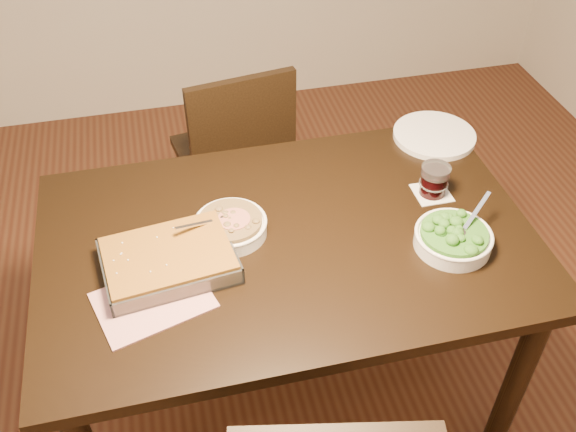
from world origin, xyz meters
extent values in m
plane|color=#421F12|center=(0.00, 0.00, 0.00)|extent=(4.00, 4.00, 0.00)
cube|color=black|center=(0.00, 0.00, 0.73)|extent=(1.40, 0.90, 0.04)
cube|color=black|center=(0.00, 0.00, 0.66)|extent=(1.26, 0.76, 0.08)
cylinder|color=black|center=(0.62, -0.37, 0.35)|extent=(0.07, 0.07, 0.71)
cylinder|color=black|center=(-0.62, 0.37, 0.35)|extent=(0.07, 0.07, 0.71)
cylinder|color=black|center=(0.62, 0.37, 0.35)|extent=(0.07, 0.07, 0.71)
cube|color=#B63444|center=(-0.39, -0.16, 0.75)|extent=(0.33, 0.28, 0.01)
cube|color=white|center=(0.48, 0.08, 0.75)|extent=(0.11, 0.11, 0.00)
cylinder|color=white|center=(-0.15, 0.05, 0.77)|extent=(0.21, 0.21, 0.04)
torus|color=white|center=(-0.15, 0.05, 0.79)|extent=(0.21, 0.21, 0.01)
cylinder|color=#39270F|center=(-0.15, 0.05, 0.80)|extent=(0.18, 0.18, 0.02)
cube|color=silver|center=(-0.21, 0.03, 0.81)|extent=(0.12, 0.06, 0.04)
cylinder|color=maroon|center=(-0.14, 0.05, 0.81)|extent=(0.09, 0.09, 0.00)
cylinder|color=white|center=(0.44, -0.14, 0.77)|extent=(0.21, 0.21, 0.04)
torus|color=white|center=(0.44, -0.14, 0.79)|extent=(0.22, 0.22, 0.01)
cylinder|color=#155413|center=(0.44, -0.14, 0.80)|extent=(0.19, 0.19, 0.02)
cube|color=silver|center=(0.49, -0.10, 0.81)|extent=(0.12, 0.10, 0.04)
cube|color=silver|center=(-0.34, -0.05, 0.75)|extent=(0.37, 0.29, 0.01)
cube|color=#57280C|center=(-0.34, -0.05, 0.78)|extent=(0.36, 0.28, 0.06)
cube|color=silver|center=(-0.35, 0.07, 0.78)|extent=(0.34, 0.05, 0.05)
cube|color=silver|center=(-0.32, -0.17, 0.78)|extent=(0.34, 0.05, 0.05)
cube|color=silver|center=(-0.17, -0.03, 0.78)|extent=(0.04, 0.25, 0.05)
cube|color=silver|center=(-0.50, -0.07, 0.78)|extent=(0.04, 0.25, 0.05)
cylinder|color=black|center=(0.48, 0.08, 0.79)|extent=(0.08, 0.08, 0.07)
cylinder|color=silver|center=(0.48, 0.08, 0.84)|extent=(0.09, 0.09, 0.03)
cylinder|color=white|center=(0.60, 0.36, 0.76)|extent=(0.28, 0.28, 0.02)
cube|color=black|center=(-0.04, 0.87, 0.42)|extent=(0.47, 0.47, 0.04)
cylinder|color=black|center=(0.11, 1.07, 0.20)|extent=(0.04, 0.04, 0.40)
cylinder|color=black|center=(0.17, 0.72, 0.20)|extent=(0.04, 0.04, 0.40)
cylinder|color=black|center=(-0.24, 1.01, 0.20)|extent=(0.04, 0.04, 0.40)
cylinder|color=black|center=(-0.18, 0.66, 0.20)|extent=(0.04, 0.04, 0.40)
cube|color=black|center=(-0.01, 0.68, 0.66)|extent=(0.41, 0.10, 0.44)
camera|label=1|loc=(-0.30, -1.29, 2.01)|focal=40.00mm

